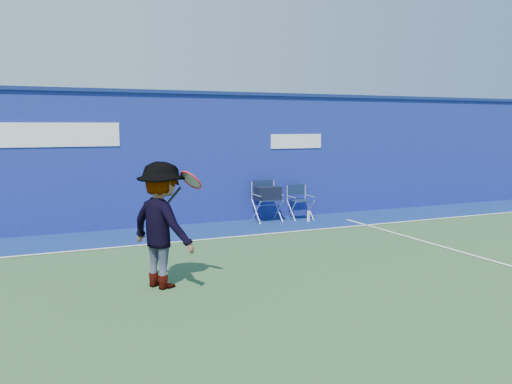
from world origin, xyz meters
name	(u,v)px	position (x,y,z in m)	size (l,w,h in m)	color
ground	(237,286)	(0.00, 0.00, 0.00)	(80.00, 80.00, 0.00)	#2F522C
stadium_wall	(152,158)	(0.00, 5.20, 1.55)	(24.00, 0.50, 3.08)	navy
out_of_bounds_strip	(165,234)	(0.00, 4.10, 0.00)	(24.00, 1.80, 0.01)	navy
court_lines	(223,275)	(0.00, 0.60, 0.01)	(24.00, 12.00, 0.01)	white
directors_chair_left	(267,204)	(2.61, 4.58, 0.42)	(0.58, 0.54, 0.98)	silver
directors_chair_right	(300,209)	(3.50, 4.57, 0.26)	(0.50, 0.45, 0.84)	silver
water_bottle	(308,216)	(3.52, 4.20, 0.13)	(0.07, 0.07, 0.26)	white
tennis_player	(162,225)	(-0.97, 0.42, 0.90)	(1.15, 1.33, 1.79)	#EA4738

